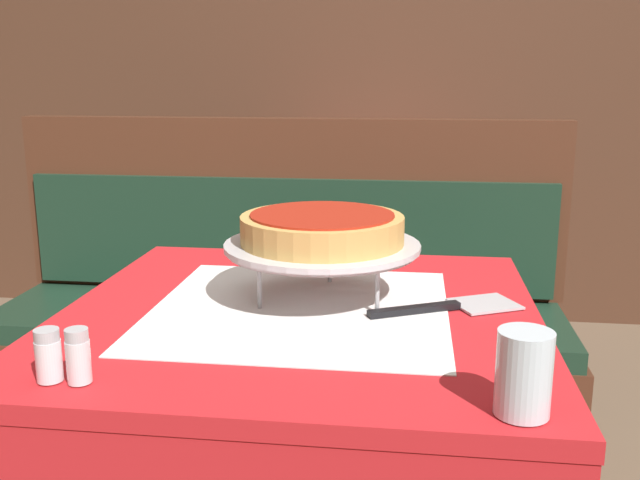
% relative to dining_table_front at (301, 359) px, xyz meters
% --- Properties ---
extents(dining_table_front, '(0.85, 0.85, 0.78)m').
position_rel_dining_table_front_xyz_m(dining_table_front, '(0.00, 0.00, 0.00)').
color(dining_table_front, red).
rests_on(dining_table_front, ground_plane).
extents(dining_table_rear, '(0.71, 0.71, 0.77)m').
position_rel_dining_table_front_xyz_m(dining_table_rear, '(0.01, 1.74, -0.02)').
color(dining_table_rear, red).
rests_on(dining_table_rear, ground_plane).
extents(booth_bench, '(1.73, 0.48, 1.05)m').
position_rel_dining_table_front_xyz_m(booth_bench, '(-0.20, 0.82, -0.36)').
color(booth_bench, '#4C2819').
rests_on(booth_bench, ground_plane).
extents(back_wall_panel, '(6.00, 0.04, 2.40)m').
position_rel_dining_table_front_xyz_m(back_wall_panel, '(0.00, 2.26, 0.52)').
color(back_wall_panel, '#4C2D1E').
rests_on(back_wall_panel, ground_plane).
extents(pizza_pan_stand, '(0.36, 0.36, 0.11)m').
position_rel_dining_table_front_xyz_m(pizza_pan_stand, '(0.03, 0.05, 0.20)').
color(pizza_pan_stand, '#ADADB2').
rests_on(pizza_pan_stand, dining_table_front).
extents(deep_dish_pizza, '(0.30, 0.30, 0.05)m').
position_rel_dining_table_front_xyz_m(deep_dish_pizza, '(0.03, 0.05, 0.23)').
color(deep_dish_pizza, tan).
rests_on(deep_dish_pizza, pizza_pan_stand).
extents(pizza_server, '(0.28, 0.18, 0.01)m').
position_rel_dining_table_front_xyz_m(pizza_server, '(0.27, 0.03, 0.10)').
color(pizza_server, '#BCBCC1').
rests_on(pizza_server, dining_table_front).
extents(water_glass_near, '(0.07, 0.07, 0.11)m').
position_rel_dining_table_front_xyz_m(water_glass_near, '(0.34, -0.37, 0.15)').
color(water_glass_near, silver).
rests_on(water_glass_near, dining_table_front).
extents(salt_shaker, '(0.04, 0.04, 0.07)m').
position_rel_dining_table_front_xyz_m(salt_shaker, '(-0.29, -0.35, 0.13)').
color(salt_shaker, silver).
rests_on(salt_shaker, dining_table_front).
extents(pepper_shaker, '(0.03, 0.03, 0.08)m').
position_rel_dining_table_front_xyz_m(pepper_shaker, '(-0.25, -0.35, 0.14)').
color(pepper_shaker, silver).
rests_on(pepper_shaker, dining_table_front).
extents(condiment_caddy, '(0.12, 0.12, 0.18)m').
position_rel_dining_table_front_xyz_m(condiment_caddy, '(0.05, 1.66, 0.14)').
color(condiment_caddy, black).
rests_on(condiment_caddy, dining_table_rear).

